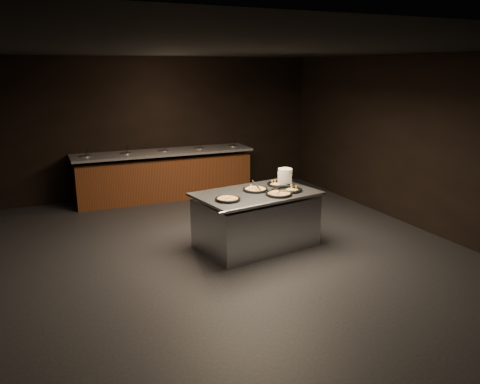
# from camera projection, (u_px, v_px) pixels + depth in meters

# --- Properties ---
(room) EXTENTS (7.02, 8.02, 2.92)m
(room) POSITION_uv_depth(u_px,v_px,m) (228.00, 160.00, 6.39)
(room) COLOR black
(room) RESTS_ON ground
(salad_bar) EXTENTS (3.70, 0.83, 1.18)m
(salad_bar) POSITION_uv_depth(u_px,v_px,m) (165.00, 178.00, 9.80)
(salad_bar) COLOR #5B3215
(salad_bar) RESTS_ON ground
(serving_counter) EXTENTS (1.95, 1.45, 0.85)m
(serving_counter) POSITION_uv_depth(u_px,v_px,m) (256.00, 221.00, 7.14)
(serving_counter) COLOR silver
(serving_counter) RESTS_ON ground
(plate_stack) EXTENTS (0.23, 0.23, 0.26)m
(plate_stack) POSITION_uv_depth(u_px,v_px,m) (285.00, 177.00, 7.48)
(plate_stack) COLOR white
(plate_stack) RESTS_ON serving_counter
(pan_veggie_whole) EXTENTS (0.36, 0.36, 0.04)m
(pan_veggie_whole) POSITION_uv_depth(u_px,v_px,m) (228.00, 199.00, 6.61)
(pan_veggie_whole) COLOR black
(pan_veggie_whole) RESTS_ON serving_counter
(pan_cheese_whole) EXTENTS (0.39, 0.39, 0.04)m
(pan_cheese_whole) POSITION_uv_depth(u_px,v_px,m) (255.00, 189.00, 7.13)
(pan_cheese_whole) COLOR black
(pan_cheese_whole) RESTS_ON serving_counter
(pan_cheese_slices_a) EXTENTS (0.37, 0.37, 0.04)m
(pan_cheese_slices_a) POSITION_uv_depth(u_px,v_px,m) (279.00, 184.00, 7.46)
(pan_cheese_slices_a) COLOR black
(pan_cheese_slices_a) RESTS_ON serving_counter
(pan_cheese_slices_b) EXTENTS (0.40, 0.40, 0.04)m
(pan_cheese_slices_b) POSITION_uv_depth(u_px,v_px,m) (279.00, 194.00, 6.88)
(pan_cheese_slices_b) COLOR black
(pan_cheese_slices_b) RESTS_ON serving_counter
(pan_veggie_slices) EXTENTS (0.40, 0.40, 0.04)m
(pan_veggie_slices) POSITION_uv_depth(u_px,v_px,m) (289.00, 190.00, 7.12)
(pan_veggie_slices) COLOR black
(pan_veggie_slices) RESTS_ON serving_counter
(server_left) EXTENTS (0.17, 0.31, 0.16)m
(server_left) POSITION_uv_depth(u_px,v_px,m) (254.00, 186.00, 7.09)
(server_left) COLOR silver
(server_left) RESTS_ON serving_counter
(server_right) EXTENTS (0.30, 0.21, 0.16)m
(server_right) POSITION_uv_depth(u_px,v_px,m) (276.00, 191.00, 6.82)
(server_right) COLOR silver
(server_right) RESTS_ON serving_counter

